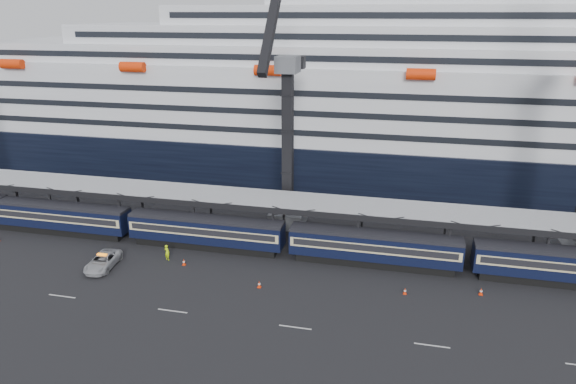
# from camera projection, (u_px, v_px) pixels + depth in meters

# --- Properties ---
(ground) EXTENTS (260.00, 260.00, 0.00)m
(ground) POSITION_uv_depth(u_px,v_px,m) (453.00, 323.00, 47.17)
(ground) COLOR black
(ground) RESTS_ON ground
(lane_markings) EXTENTS (111.00, 4.27, 0.02)m
(lane_markings) POSITION_uv_depth(u_px,v_px,m) (565.00, 372.00, 40.64)
(lane_markings) COLOR beige
(lane_markings) RESTS_ON ground
(train) EXTENTS (133.05, 3.00, 4.05)m
(train) POSITION_uv_depth(u_px,v_px,m) (405.00, 250.00, 56.61)
(train) COLOR black
(train) RESTS_ON ground
(canopy) EXTENTS (130.00, 6.25, 5.53)m
(canopy) POSITION_uv_depth(u_px,v_px,m) (449.00, 214.00, 58.29)
(canopy) COLOR gray
(canopy) RESTS_ON ground
(cruise_ship) EXTENTS (214.09, 28.84, 34.00)m
(cruise_ship) POSITION_uv_depth(u_px,v_px,m) (434.00, 105.00, 85.56)
(cruise_ship) COLOR black
(cruise_ship) RESTS_ON ground
(crane_dark_near) EXTENTS (4.50, 17.75, 35.08)m
(crane_dark_near) POSITION_uv_depth(u_px,v_px,m) (287.00, 139.00, 64.52)
(crane_dark_near) COLOR #52555B
(crane_dark_near) RESTS_ON ground
(pickup_truck) EXTENTS (3.10, 5.73, 1.53)m
(pickup_truck) POSITION_uv_depth(u_px,v_px,m) (103.00, 261.00, 57.07)
(pickup_truck) COLOR #9FA0A5
(pickup_truck) RESTS_ON ground
(worker) EXTENTS (0.81, 0.67, 1.89)m
(worker) POSITION_uv_depth(u_px,v_px,m) (167.00, 252.00, 58.78)
(worker) COLOR #CEFF0D
(worker) RESTS_ON ground
(traffic_cone_b) EXTENTS (0.38, 0.38, 0.77)m
(traffic_cone_b) POSITION_uv_depth(u_px,v_px,m) (184.00, 262.00, 57.76)
(traffic_cone_b) COLOR #F63207
(traffic_cone_b) RESTS_ON ground
(traffic_cone_c) EXTENTS (0.39, 0.39, 0.77)m
(traffic_cone_c) POSITION_uv_depth(u_px,v_px,m) (259.00, 284.00, 53.06)
(traffic_cone_c) COLOR #F63207
(traffic_cone_c) RESTS_ON ground
(traffic_cone_d) EXTENTS (0.35, 0.35, 0.69)m
(traffic_cone_d) POSITION_uv_depth(u_px,v_px,m) (405.00, 291.00, 51.84)
(traffic_cone_d) COLOR #F63207
(traffic_cone_d) RESTS_ON ground
(traffic_cone_e) EXTENTS (0.39, 0.39, 0.78)m
(traffic_cone_e) POSITION_uv_depth(u_px,v_px,m) (481.00, 291.00, 51.69)
(traffic_cone_e) COLOR #F63207
(traffic_cone_e) RESTS_ON ground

